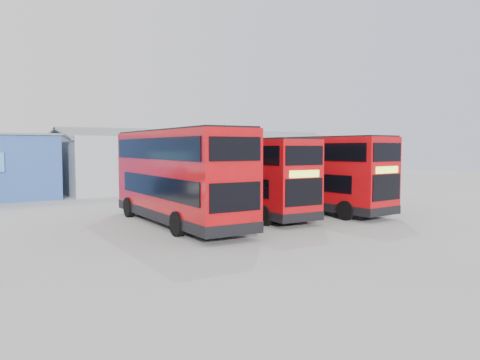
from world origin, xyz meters
TOP-DOWN VIEW (x-y plane):
  - ground_plane at (0.00, 0.00)m, footprint 120.00×120.00m
  - maintenance_shed at (8.00, 20.00)m, footprint 30.50×12.00m
  - double_decker_left at (-5.70, -1.51)m, footprint 3.35×11.86m
  - double_decker_centre at (-0.62, -0.65)m, footprint 3.28×10.89m
  - double_decker_right at (3.82, -1.37)m, footprint 3.34×11.29m
  - single_decker_blue at (7.81, 7.96)m, footprint 3.54×10.46m

SIDE VIEW (x-z plane):
  - ground_plane at x=0.00m, z-range 0.00..0.00m
  - single_decker_blue at x=7.81m, z-range -0.01..2.77m
  - double_decker_centre at x=-0.62m, z-range -0.01..4.53m
  - double_decker_right at x=3.82m, z-range -0.01..4.71m
  - double_decker_left at x=-5.70m, z-range -0.01..4.96m
  - maintenance_shed at x=8.00m, z-range -0.34..5.55m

